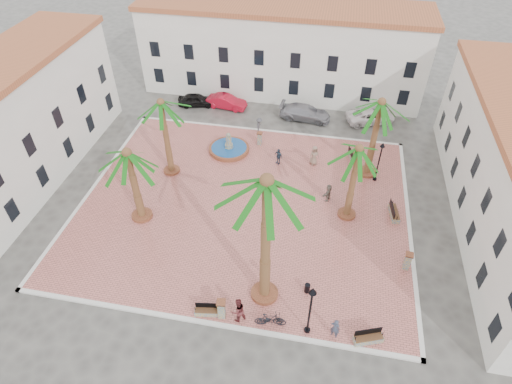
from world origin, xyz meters
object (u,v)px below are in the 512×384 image
at_px(lamppost_e, 380,155).
at_px(bicycle_b, 269,319).
at_px(car_white, 371,116).
at_px(car_red, 227,102).
at_px(car_silver, 305,113).
at_px(palm_nw, 162,111).
at_px(palm_e, 358,157).
at_px(palm_sw, 129,162).
at_px(pedestrian_fountain_b, 278,156).
at_px(bench_se, 368,338).
at_px(bench_ne, 352,156).
at_px(bollard_se, 222,309).
at_px(pedestrian_north, 259,126).
at_px(bollard_n, 260,138).
at_px(pedestrian_fountain_a, 314,156).
at_px(bicycle_a, 272,320).
at_px(cyclist_a, 335,328).
at_px(pedestrian_east, 328,193).
at_px(car_black, 196,100).
at_px(bench_s, 207,311).
at_px(fountain, 229,148).
at_px(lamppost_s, 311,303).
at_px(palm_s, 267,195).
at_px(cyclist_b, 238,310).
at_px(bollard_e, 407,261).
at_px(litter_bin, 307,288).
at_px(palm_ne, 380,111).

height_order(lamppost_e, bicycle_b, lamppost_e).
bearing_deg(car_white, lamppost_e, 160.82).
distance_m(car_red, car_silver, 8.57).
bearing_deg(palm_nw, palm_e, -9.85).
height_order(palm_sw, lamppost_e, palm_sw).
bearing_deg(pedestrian_fountain_b, bicycle_b, -49.26).
height_order(bench_se, bench_ne, bench_se).
xyz_separation_m(palm_sw, bollard_se, (8.38, -7.49, -4.57)).
height_order(bench_se, pedestrian_north, pedestrian_north).
bearing_deg(bollard_n, pedestrian_fountain_a, -21.61).
bearing_deg(bicycle_a, cyclist_a, -97.82).
relative_size(pedestrian_east, car_black, 0.39).
distance_m(bench_se, bicycle_b, 5.99).
distance_m(palm_e, pedestrian_north, 14.31).
relative_size(bench_s, pedestrian_fountain_a, 0.89).
xyz_separation_m(bicycle_a, car_black, (-12.38, 25.06, 0.05)).
height_order(palm_sw, palm_e, palm_e).
xyz_separation_m(bicycle_b, pedestrian_east, (2.78, 12.18, 0.22)).
relative_size(bench_s, bicycle_b, 0.91).
xyz_separation_m(fountain, lamppost_s, (9.10, -17.35, 2.67)).
xyz_separation_m(palm_e, car_red, (-13.30, 14.53, -5.11)).
bearing_deg(car_red, bollard_n, -135.74).
bearing_deg(palm_sw, palm_s, -26.65).
bearing_deg(bench_se, cyclist_b, 159.65).
xyz_separation_m(bollard_e, cyclist_b, (-10.51, -6.12, 0.21)).
distance_m(palm_s, pedestrian_fountain_a, 16.72).
bearing_deg(litter_bin, palm_s, -164.41).
relative_size(palm_sw, lamppost_s, 1.51).
xyz_separation_m(bench_s, car_white, (10.23, 25.21, 0.30)).
height_order(bicycle_a, pedestrian_fountain_a, pedestrian_fountain_a).
distance_m(litter_bin, bicycle_b, 3.53).
distance_m(bicycle_a, bicycle_b, 0.16).
relative_size(lamppost_e, litter_bin, 5.38).
relative_size(palm_s, cyclist_a, 6.33).
distance_m(litter_bin, car_black, 26.39).
bearing_deg(palm_s, bollard_e, 23.45).
distance_m(fountain, pedestrian_fountain_a, 8.02).
height_order(palm_nw, bench_s, palm_nw).
bearing_deg(pedestrian_fountain_b, cyclist_b, -56.05).
relative_size(pedestrian_fountain_a, pedestrian_east, 1.21).
bearing_deg(lamppost_e, palm_s, -118.51).
relative_size(palm_ne, pedestrian_fountain_a, 3.95).
relative_size(bollard_n, pedestrian_east, 0.85).
bearing_deg(palm_ne, palm_nw, -169.99).
relative_size(cyclist_a, pedestrian_east, 1.04).
xyz_separation_m(palm_e, bollard_se, (-7.37, -10.69, -4.87)).
bearing_deg(cyclist_a, palm_ne, -78.00).
bearing_deg(pedestrian_fountain_a, fountain, 144.46).
relative_size(palm_ne, car_black, 1.87).
bearing_deg(pedestrian_fountain_b, lamppost_s, -41.29).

